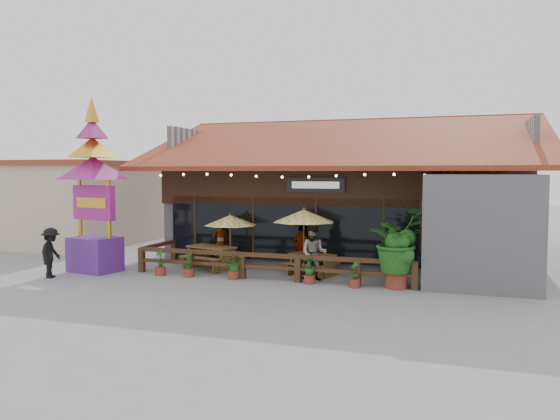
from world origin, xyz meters
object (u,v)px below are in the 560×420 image
(pedestrian, at_px, (51,253))
(picnic_table_left, at_px, (212,254))
(thai_sign_tower, at_px, (93,173))
(tropical_plant, at_px, (397,242))
(umbrella_left, at_px, (230,220))
(picnic_table_right, at_px, (312,261))
(umbrella_right, at_px, (304,216))

(pedestrian, bearing_deg, picnic_table_left, -71.26)
(picnic_table_left, bearing_deg, thai_sign_tower, -155.35)
(thai_sign_tower, xyz_separation_m, tropical_plant, (10.92, 0.51, -2.19))
(umbrella_left, relative_size, picnic_table_left, 1.05)
(umbrella_left, xyz_separation_m, pedestrian, (-5.29, -3.43, -0.99))
(umbrella_left, bearing_deg, thai_sign_tower, -157.10)
(picnic_table_right, bearing_deg, tropical_plant, -22.72)
(picnic_table_right, xyz_separation_m, pedestrian, (-8.52, -3.30, 0.36))
(thai_sign_tower, distance_m, pedestrian, 3.23)
(thai_sign_tower, bearing_deg, pedestrian, -114.93)
(picnic_table_left, height_order, picnic_table_right, picnic_table_left)
(umbrella_left, distance_m, umbrella_right, 2.92)
(picnic_table_left, xyz_separation_m, pedestrian, (-4.58, -3.28, 0.28))
(picnic_table_right, relative_size, pedestrian, 1.09)
(umbrella_left, relative_size, tropical_plant, 0.90)
(thai_sign_tower, distance_m, tropical_plant, 11.15)
(thai_sign_tower, bearing_deg, umbrella_right, 13.65)
(umbrella_right, height_order, pedestrian, umbrella_right)
(umbrella_right, bearing_deg, umbrella_left, 177.62)
(umbrella_right, xyz_separation_m, pedestrian, (-8.20, -3.31, -1.23))
(picnic_table_left, relative_size, picnic_table_right, 1.16)
(picnic_table_right, distance_m, thai_sign_tower, 8.63)
(umbrella_right, bearing_deg, picnic_table_right, -2.41)
(umbrella_right, height_order, tropical_plant, tropical_plant)
(umbrella_right, bearing_deg, picnic_table_left, -179.40)
(umbrella_right, distance_m, tropical_plant, 3.71)
(picnic_table_right, distance_m, tropical_plant, 3.48)
(pedestrian, bearing_deg, tropical_plant, -97.02)
(thai_sign_tower, relative_size, pedestrian, 3.96)
(umbrella_right, relative_size, pedestrian, 1.52)
(umbrella_right, relative_size, thai_sign_tower, 0.38)
(tropical_plant, bearing_deg, umbrella_left, 167.27)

